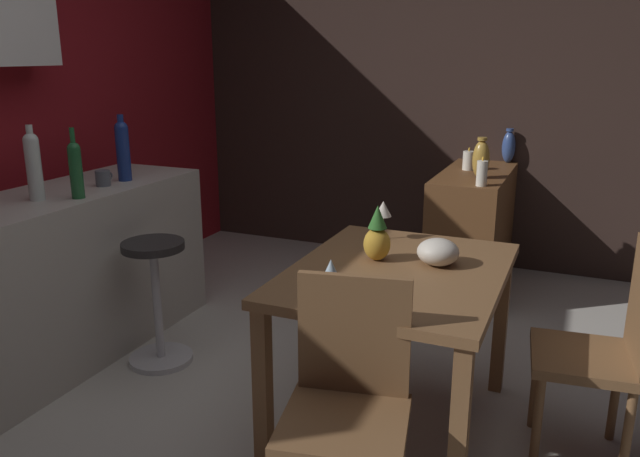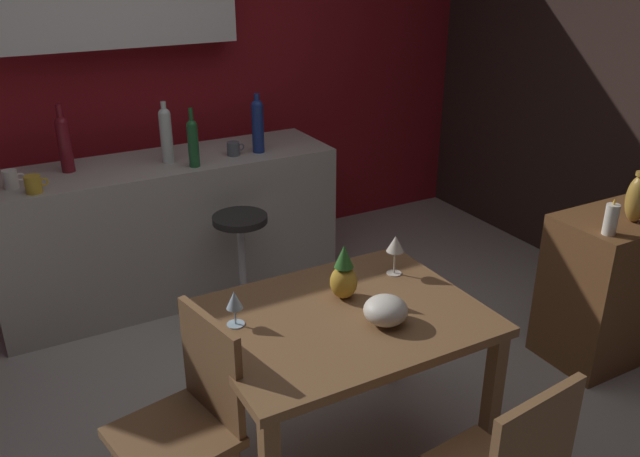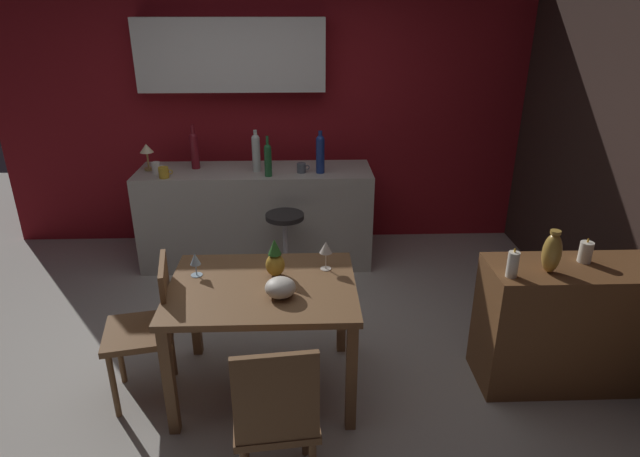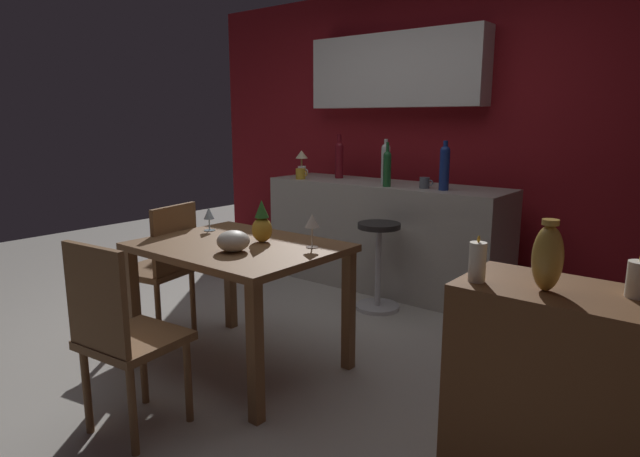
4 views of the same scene
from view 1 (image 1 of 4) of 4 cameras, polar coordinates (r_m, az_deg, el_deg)
ground_plane at (r=2.98m, az=-0.60°, el=-16.79°), size 9.00×9.00×0.00m
wall_side_right at (r=5.04m, az=8.18°, el=12.10°), size 0.10×4.40×2.60m
dining_table at (r=2.66m, az=7.03°, el=-5.64°), size 1.11×0.85×0.74m
kitchen_counter at (r=3.53m, az=-24.19°, el=-4.78°), size 2.10×0.60×0.90m
sideboard_cabinet at (r=4.51m, az=13.65°, el=-0.08°), size 1.10×0.44×0.82m
chair_near_window at (r=2.13m, az=2.51°, el=-15.50°), size 0.47×0.47×0.90m
chair_by_doorway at (r=2.73m, az=24.45°, el=-9.75°), size 0.44×0.44×0.92m
bar_stool at (r=3.42m, az=-14.59°, el=-6.21°), size 0.34×0.34×0.67m
wine_glass_left at (r=2.99m, az=5.76°, el=1.68°), size 0.08×0.08×0.19m
wine_glass_right at (r=2.26m, az=1.00°, el=-3.88°), size 0.07×0.07×0.15m
pineapple_centerpiece at (r=2.69m, az=5.21°, el=-0.78°), size 0.12×0.12×0.24m
fruit_bowl at (r=2.68m, az=10.66°, el=-2.10°), size 0.18×0.18×0.11m
wine_bottle_cobalt at (r=3.71m, az=-17.46°, el=6.95°), size 0.08×0.08×0.37m
wine_bottle_green at (r=3.33m, az=-21.30°, el=5.19°), size 0.06×0.06×0.35m
wine_bottle_clear at (r=3.37m, az=-24.57°, el=5.36°), size 0.07×0.07×0.37m
cup_slate at (r=3.62m, az=-19.08°, el=4.34°), size 0.11×0.08×0.09m
pillar_candle_tall at (r=4.46m, az=13.33°, el=6.02°), size 0.08×0.08×0.15m
pillar_candle_short at (r=3.93m, az=14.48°, el=4.87°), size 0.06×0.06×0.18m
vase_ceramic_blue at (r=4.82m, az=16.75°, el=7.13°), size 0.10×0.10×0.25m
vase_brass at (r=4.16m, az=14.40°, el=6.12°), size 0.11×0.11×0.26m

